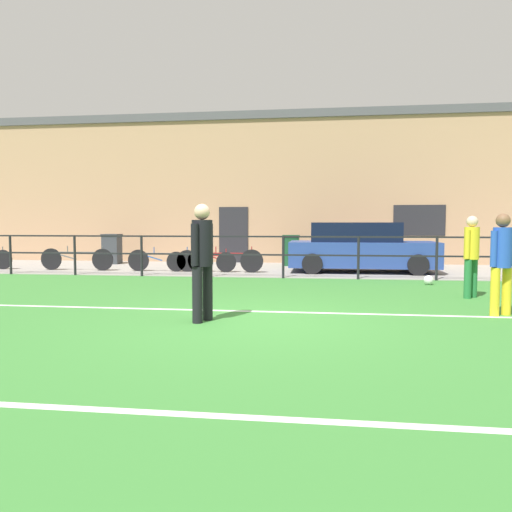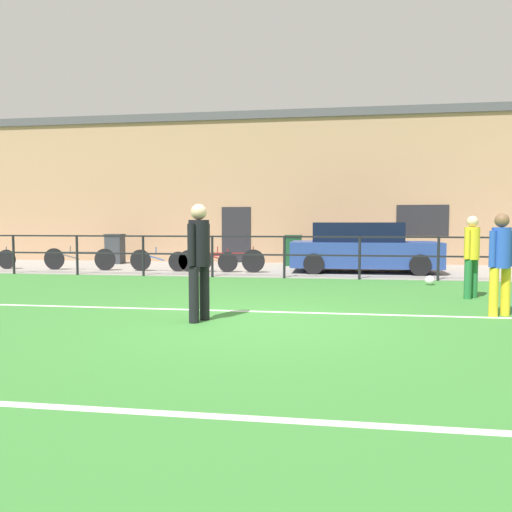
{
  "view_description": "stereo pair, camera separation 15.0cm",
  "coord_description": "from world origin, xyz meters",
  "views": [
    {
      "loc": [
        1.07,
        -7.38,
        1.48
      ],
      "look_at": [
        -0.44,
        3.78,
        0.74
      ],
      "focal_mm": 34.82,
      "sensor_mm": 36.0,
      "label": 1
    },
    {
      "loc": [
        1.22,
        -7.35,
        1.48
      ],
      "look_at": [
        -0.44,
        3.78,
        0.74
      ],
      "focal_mm": 34.82,
      "sensor_mm": 36.0,
      "label": 2
    }
  ],
  "objects": [
    {
      "name": "parked_car_red",
      "position": [
        2.18,
        7.88,
        0.73
      ],
      "size": [
        4.35,
        1.88,
        1.49
      ],
      "color": "#28428E",
      "rests_on": "pavement_strip"
    },
    {
      "name": "pavement_strip",
      "position": [
        0.0,
        8.5,
        0.01
      ],
      "size": [
        48.0,
        5.0,
        0.02
      ],
      "primitive_type": "cube",
      "color": "gray",
      "rests_on": "ground"
    },
    {
      "name": "bicycle_parked_3",
      "position": [
        -1.85,
        7.2,
        0.38
      ],
      "size": [
        2.31,
        0.04,
        0.78
      ],
      "color": "black",
      "rests_on": "pavement_strip"
    },
    {
      "name": "trash_bin_0",
      "position": [
        -0.04,
        9.82,
        0.56
      ],
      "size": [
        0.59,
        0.5,
        1.06
      ],
      "color": "#194C28",
      "rests_on": "pavement_strip"
    },
    {
      "name": "clubhouse_facade",
      "position": [
        0.0,
        12.2,
        2.82
      ],
      "size": [
        28.0,
        2.56,
        5.63
      ],
      "color": "tan",
      "rests_on": "ground"
    },
    {
      "name": "perimeter_fence",
      "position": [
        0.0,
        6.0,
        0.75
      ],
      "size": [
        36.07,
        0.07,
        1.15
      ],
      "color": "black",
      "rests_on": "ground"
    },
    {
      "name": "player_goalkeeper",
      "position": [
        -0.73,
        -0.11,
        1.01
      ],
      "size": [
        0.31,
        0.46,
        1.78
      ],
      "rotation": [
        0.0,
        0.0,
        4.33
      ],
      "color": "black",
      "rests_on": "ground"
    },
    {
      "name": "ground",
      "position": [
        0.0,
        0.0,
        -0.02
      ],
      "size": [
        60.0,
        44.0,
        0.04
      ],
      "primitive_type": "cube",
      "color": "#387A33"
    },
    {
      "name": "bicycle_parked_2",
      "position": [
        -6.58,
        7.2,
        0.38
      ],
      "size": [
        2.39,
        0.04,
        0.77
      ],
      "color": "black",
      "rests_on": "pavement_strip"
    },
    {
      "name": "soccer_ball_match",
      "position": [
        3.61,
        5.05,
        0.11
      ],
      "size": [
        0.23,
        0.23,
        0.23
      ],
      "primitive_type": "sphere",
      "color": "white",
      "rests_on": "ground"
    },
    {
      "name": "player_striker",
      "position": [
        3.91,
        1.0,
        0.93
      ],
      "size": [
        0.41,
        0.29,
        1.64
      ],
      "rotation": [
        0.0,
        0.0,
        0.49
      ],
      "color": "gold",
      "rests_on": "ground"
    },
    {
      "name": "field_line_hash",
      "position": [
        0.0,
        -3.72,
        0.0
      ],
      "size": [
        36.0,
        0.11,
        0.0
      ],
      "primitive_type": "cube",
      "color": "white",
      "rests_on": "ground"
    },
    {
      "name": "bicycle_parked_0",
      "position": [
        -3.79,
        7.2,
        0.36
      ],
      "size": [
        2.21,
        0.04,
        0.76
      ],
      "color": "black",
      "rests_on": "pavement_strip"
    },
    {
      "name": "bicycle_parked_4",
      "position": [
        -2.59,
        7.2,
        0.34
      ],
      "size": [
        2.15,
        0.04,
        0.71
      ],
      "color": "black",
      "rests_on": "pavement_strip"
    },
    {
      "name": "field_line_touchline",
      "position": [
        0.0,
        0.84,
        0.0
      ],
      "size": [
        36.0,
        0.11,
        0.0
      ],
      "primitive_type": "cube",
      "color": "white",
      "rests_on": "ground"
    },
    {
      "name": "trash_bin_1",
      "position": [
        -6.54,
        9.75,
        0.57
      ],
      "size": [
        0.62,
        0.53,
        1.08
      ],
      "color": "#33383D",
      "rests_on": "pavement_strip"
    },
    {
      "name": "player_winger",
      "position": [
        3.99,
        2.93,
        0.93
      ],
      "size": [
        0.33,
        0.36,
        1.63
      ],
      "rotation": [
        0.0,
        0.0,
        3.98
      ],
      "color": "#237038",
      "rests_on": "ground"
    }
  ]
}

